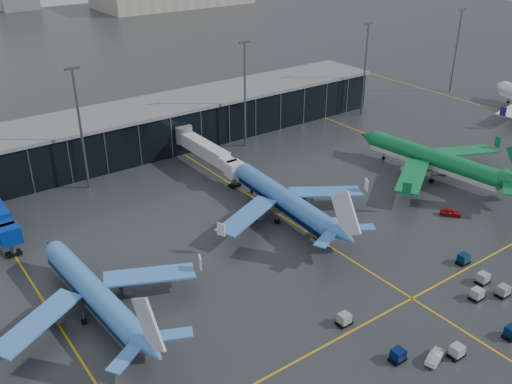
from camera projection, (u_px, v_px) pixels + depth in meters
ground at (297, 274)px, 91.06m from camera, size 600.00×600.00×0.00m
terminal_pier at (129, 132)px, 133.51m from camera, size 142.00×17.00×10.70m
flood_masts at (170, 107)px, 123.71m from camera, size 203.00×0.50×25.50m
taxi_lines at (302, 229)px, 103.99m from camera, size 220.00×120.00×0.02m
airliner_arkefly at (90, 278)px, 80.43m from camera, size 34.47×38.67×11.29m
airliner_klm_near at (284, 188)px, 105.82m from camera, size 36.18×40.56×11.83m
airliner_aer_lingus at (434, 148)px, 121.51m from camera, size 41.84×46.43×13.08m
baggage_carts at (456, 308)px, 82.24m from camera, size 28.78×16.86×1.70m
mobile_airstair at (324, 233)px, 101.12m from camera, size 2.33×3.29×3.45m
service_van_red at (451, 212)px, 108.24m from camera, size 3.76×3.94×1.32m
service_van_white at (435, 356)px, 73.49m from camera, size 4.24×2.54×1.32m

